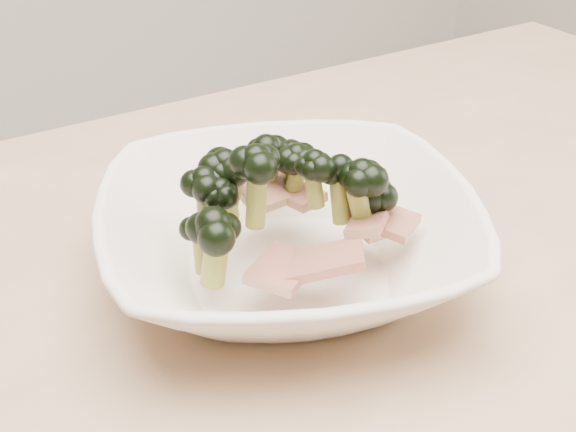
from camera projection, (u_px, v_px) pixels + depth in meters
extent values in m
cube|color=tan|center=(349.00, 336.00, 0.55)|extent=(1.20, 0.80, 0.04)
cylinder|color=tan|center=(495.00, 284.00, 1.25)|extent=(0.06, 0.06, 0.71)
imported|color=silver|center=(288.00, 237.00, 0.56)|extent=(0.35, 0.35, 0.06)
cylinder|color=olive|center=(206.00, 214.00, 0.55)|extent=(0.02, 0.02, 0.05)
ellipsoid|color=black|center=(204.00, 180.00, 0.54)|extent=(0.03, 0.03, 0.03)
cylinder|color=olive|center=(339.00, 197.00, 0.55)|extent=(0.01, 0.02, 0.04)
ellipsoid|color=black|center=(341.00, 167.00, 0.54)|extent=(0.03, 0.03, 0.02)
cylinder|color=olive|center=(215.00, 258.00, 0.52)|extent=(0.02, 0.02, 0.04)
ellipsoid|color=black|center=(213.00, 225.00, 0.51)|extent=(0.04, 0.04, 0.03)
cylinder|color=olive|center=(267.00, 180.00, 0.60)|extent=(0.02, 0.03, 0.04)
ellipsoid|color=black|center=(266.00, 149.00, 0.58)|extent=(0.04, 0.04, 0.03)
cylinder|color=olive|center=(314.00, 187.00, 0.55)|extent=(0.01, 0.01, 0.03)
ellipsoid|color=black|center=(314.00, 162.00, 0.54)|extent=(0.03, 0.03, 0.02)
cylinder|color=olive|center=(222.00, 214.00, 0.55)|extent=(0.01, 0.01, 0.03)
ellipsoid|color=black|center=(221.00, 190.00, 0.54)|extent=(0.03, 0.03, 0.02)
cylinder|color=olive|center=(231.00, 195.00, 0.57)|extent=(0.02, 0.02, 0.04)
ellipsoid|color=black|center=(230.00, 166.00, 0.56)|extent=(0.03, 0.03, 0.03)
cylinder|color=olive|center=(373.00, 214.00, 0.57)|extent=(0.02, 0.02, 0.03)
ellipsoid|color=black|center=(374.00, 188.00, 0.56)|extent=(0.04, 0.04, 0.03)
cylinder|color=olive|center=(297.00, 177.00, 0.58)|extent=(0.02, 0.02, 0.03)
ellipsoid|color=black|center=(297.00, 155.00, 0.57)|extent=(0.03, 0.03, 0.02)
cylinder|color=olive|center=(360.00, 208.00, 0.55)|extent=(0.03, 0.02, 0.05)
ellipsoid|color=black|center=(362.00, 173.00, 0.53)|extent=(0.03, 0.03, 0.03)
cylinder|color=olive|center=(291.00, 180.00, 0.60)|extent=(0.02, 0.02, 0.04)
ellipsoid|color=black|center=(292.00, 153.00, 0.59)|extent=(0.03, 0.03, 0.03)
cylinder|color=olive|center=(226.00, 196.00, 0.56)|extent=(0.02, 0.02, 0.04)
ellipsoid|color=black|center=(225.00, 163.00, 0.55)|extent=(0.04, 0.04, 0.03)
cylinder|color=olive|center=(257.00, 197.00, 0.52)|extent=(0.02, 0.02, 0.05)
ellipsoid|color=black|center=(256.00, 159.00, 0.51)|extent=(0.03, 0.03, 0.03)
cylinder|color=olive|center=(202.00, 252.00, 0.54)|extent=(0.01, 0.01, 0.03)
ellipsoid|color=black|center=(200.00, 226.00, 0.53)|extent=(0.03, 0.03, 0.02)
cube|color=maroon|center=(378.00, 217.00, 0.56)|extent=(0.05, 0.06, 0.02)
cube|color=maroon|center=(290.00, 191.00, 0.59)|extent=(0.03, 0.06, 0.01)
cube|color=maroon|center=(256.00, 187.00, 0.59)|extent=(0.03, 0.05, 0.02)
cube|color=maroon|center=(372.00, 219.00, 0.57)|extent=(0.04, 0.04, 0.01)
cube|color=maroon|center=(282.00, 268.00, 0.53)|extent=(0.06, 0.06, 0.01)
cube|color=maroon|center=(323.00, 261.00, 0.52)|extent=(0.06, 0.06, 0.02)
cube|color=maroon|center=(367.00, 223.00, 0.54)|extent=(0.05, 0.04, 0.02)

